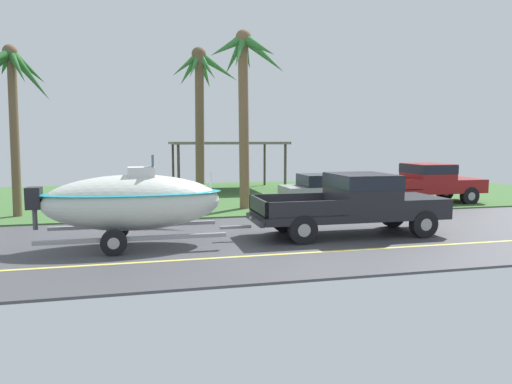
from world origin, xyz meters
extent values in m
cube|color=#424247|center=(0.00, 0.00, -0.03)|extent=(36.00, 8.00, 0.06)
cube|color=#3D6633|center=(0.00, 11.00, 0.00)|extent=(36.00, 14.00, 0.11)
cube|color=#DBCC4C|center=(0.00, -1.80, 0.00)|extent=(34.20, 0.12, 0.01)
cube|color=black|center=(1.48, 0.09, 0.63)|extent=(5.68, 2.00, 0.22)
cube|color=black|center=(3.53, 0.09, 0.93)|extent=(1.59, 2.00, 0.38)
cube|color=black|center=(1.88, 0.09, 1.29)|extent=(1.70, 2.00, 1.10)
cube|color=black|center=(1.88, 0.09, 1.61)|extent=(1.72, 2.02, 0.38)
cube|color=black|center=(-0.16, 0.09, 0.76)|extent=(2.39, 2.00, 0.04)
cube|color=black|center=(-0.16, 1.05, 0.96)|extent=(2.39, 0.08, 0.45)
cube|color=black|center=(-0.16, -0.87, 0.96)|extent=(2.39, 0.08, 0.45)
cube|color=black|center=(-1.32, 0.09, 0.96)|extent=(0.08, 2.00, 0.45)
cube|color=#333338|center=(-1.42, 0.09, 0.57)|extent=(0.12, 1.80, 0.16)
sphere|color=#B2B2B7|center=(-1.54, 0.09, 0.62)|extent=(0.10, 0.10, 0.10)
cylinder|color=black|center=(3.45, 0.98, 0.40)|extent=(0.80, 0.28, 0.80)
cylinder|color=#9E9EA3|center=(3.45, 0.98, 0.40)|extent=(0.36, 0.29, 0.36)
cylinder|color=black|center=(3.45, -0.80, 0.40)|extent=(0.80, 0.28, 0.80)
cylinder|color=#9E9EA3|center=(3.45, -0.80, 0.40)|extent=(0.36, 0.29, 0.36)
cylinder|color=black|center=(-0.28, 0.98, 0.40)|extent=(0.80, 0.28, 0.80)
cylinder|color=#9E9EA3|center=(-0.28, 0.98, 0.40)|extent=(0.36, 0.29, 0.36)
cylinder|color=black|center=(-0.28, -0.80, 0.40)|extent=(0.80, 0.28, 0.80)
cylinder|color=#9E9EA3|center=(-0.28, -0.80, 0.40)|extent=(0.36, 0.29, 0.36)
cube|color=gray|center=(-1.99, 0.09, 0.38)|extent=(0.90, 0.10, 0.08)
cube|color=gray|center=(-4.78, 1.05, 0.38)|extent=(4.69, 0.12, 0.10)
cube|color=gray|center=(-4.78, -0.87, 0.38)|extent=(4.69, 0.12, 0.10)
cylinder|color=black|center=(-5.25, 1.11, 0.32)|extent=(0.64, 0.22, 0.64)
cylinder|color=#9E9EA3|center=(-5.25, 1.11, 0.32)|extent=(0.29, 0.23, 0.29)
cylinder|color=black|center=(-5.25, -0.93, 0.32)|extent=(0.64, 0.22, 0.64)
cylinder|color=#9E9EA3|center=(-5.25, -0.93, 0.32)|extent=(0.29, 0.23, 0.29)
ellipsoid|color=silver|center=(-4.78, 0.09, 1.18)|extent=(4.67, 1.87, 1.49)
ellipsoid|color=teal|center=(-4.78, 0.09, 1.44)|extent=(4.76, 1.91, 0.12)
cube|color=silver|center=(-4.55, 0.09, 1.80)|extent=(0.70, 0.60, 0.65)
cube|color=slate|center=(-4.25, 0.09, 2.28)|extent=(0.06, 0.56, 0.36)
cube|color=black|center=(-7.24, 0.09, 1.36)|extent=(0.36, 0.44, 0.56)
cylinder|color=#4C4C51|center=(-7.24, 0.09, 0.95)|extent=(0.12, 0.12, 0.82)
cylinder|color=silver|center=(-2.68, 0.09, 1.73)|extent=(0.04, 0.04, 0.50)
cube|color=maroon|center=(7.52, 5.81, 0.63)|extent=(5.62, 1.98, 0.22)
cube|color=maroon|center=(9.54, 5.81, 0.93)|extent=(1.57, 1.98, 0.38)
cube|color=maroon|center=(7.91, 5.81, 1.27)|extent=(1.68, 1.98, 1.06)
cube|color=black|center=(7.91, 5.81, 1.57)|extent=(1.70, 2.00, 0.38)
cube|color=#621111|center=(5.89, 5.81, 0.76)|extent=(2.36, 1.98, 0.04)
cube|color=maroon|center=(5.89, 6.77, 0.96)|extent=(2.36, 0.08, 0.45)
cube|color=maroon|center=(5.89, 4.86, 0.96)|extent=(2.36, 0.08, 0.45)
cube|color=maroon|center=(4.75, 5.81, 0.96)|extent=(0.08, 1.98, 0.45)
cube|color=#333338|center=(4.65, 5.81, 0.57)|extent=(0.12, 1.78, 0.16)
sphere|color=#B2B2B7|center=(4.53, 5.81, 0.62)|extent=(0.10, 0.10, 0.10)
cylinder|color=black|center=(9.46, 6.69, 0.40)|extent=(0.80, 0.28, 0.80)
cylinder|color=#9E9EA3|center=(9.46, 6.69, 0.40)|extent=(0.36, 0.29, 0.36)
cylinder|color=black|center=(9.46, 4.94, 0.40)|extent=(0.80, 0.28, 0.80)
cylinder|color=#9E9EA3|center=(9.46, 4.94, 0.40)|extent=(0.36, 0.29, 0.36)
cylinder|color=black|center=(5.77, 6.69, 0.40)|extent=(0.80, 0.28, 0.80)
cylinder|color=#9E9EA3|center=(5.77, 6.69, 0.40)|extent=(0.36, 0.29, 0.36)
cylinder|color=black|center=(5.77, 4.94, 0.40)|extent=(0.80, 0.28, 0.80)
cylinder|color=#9E9EA3|center=(5.77, 4.94, 0.40)|extent=(0.36, 0.29, 0.36)
cube|color=#99999E|center=(3.71, 6.24, 0.53)|extent=(4.79, 1.85, 0.70)
cube|color=black|center=(3.47, 6.24, 1.13)|extent=(2.68, 1.70, 0.50)
cylinder|color=black|center=(5.34, 7.08, 0.33)|extent=(0.66, 0.22, 0.66)
cylinder|color=#9E9EA3|center=(5.34, 7.08, 0.33)|extent=(0.30, 0.23, 0.30)
cylinder|color=black|center=(5.34, 5.41, 0.33)|extent=(0.66, 0.22, 0.66)
cylinder|color=#9E9EA3|center=(5.34, 5.41, 0.33)|extent=(0.30, 0.23, 0.30)
cylinder|color=black|center=(2.08, 7.08, 0.33)|extent=(0.66, 0.22, 0.66)
cylinder|color=#9E9EA3|center=(2.08, 7.08, 0.33)|extent=(0.30, 0.23, 0.30)
cylinder|color=black|center=(2.08, 5.41, 0.33)|extent=(0.66, 0.22, 0.66)
cylinder|color=#9E9EA3|center=(2.08, 5.41, 0.33)|extent=(0.30, 0.23, 0.30)
cylinder|color=#4C4238|center=(2.90, 15.57, 1.32)|extent=(0.14, 0.14, 2.63)
cylinder|color=#4C4238|center=(2.90, 11.19, 1.32)|extent=(0.14, 0.14, 2.63)
cylinder|color=#4C4238|center=(-2.75, 15.57, 1.32)|extent=(0.14, 0.14, 2.63)
cylinder|color=#4C4238|center=(-2.75, 11.19, 1.32)|extent=(0.14, 0.14, 2.63)
cube|color=#6B665B|center=(0.08, 13.38, 2.70)|extent=(6.14, 4.88, 0.14)
cylinder|color=brown|center=(-0.45, 6.10, 3.46)|extent=(0.40, 0.72, 6.93)
cone|color=#387A38|center=(0.39, 6.10, 6.28)|extent=(1.94, 0.41, 1.61)
cone|color=#387A38|center=(-0.23, 6.50, 6.38)|extent=(0.84, 1.17, 1.29)
cone|color=#387A38|center=(-0.71, 6.75, 6.28)|extent=(0.93, 1.64, 1.54)
cone|color=#387A38|center=(-1.14, 5.98, 6.52)|extent=(1.65, 0.68, 1.16)
cone|color=#387A38|center=(-0.74, 5.54, 6.25)|extent=(0.96, 1.48, 1.56)
cone|color=#387A38|center=(0.03, 5.52, 6.51)|extent=(1.42, 1.59, 1.19)
sphere|color=brown|center=(-0.45, 6.10, 6.92)|extent=(0.65, 0.65, 0.65)
cylinder|color=brown|center=(-9.04, 6.07, 3.01)|extent=(0.32, 0.64, 6.02)
cone|color=#286028|center=(-8.39, 5.95, 5.15)|extent=(1.65, 0.66, 1.94)
cone|color=#286028|center=(-8.61, 6.82, 5.55)|extent=(1.23, 1.82, 1.22)
cone|color=#286028|center=(-9.34, 6.60, 5.66)|extent=(1.00, 1.41, 1.01)
cone|color=#286028|center=(-8.71, 5.59, 5.41)|extent=(1.03, 1.30, 1.41)
sphere|color=brown|center=(-9.04, 6.07, 6.01)|extent=(0.50, 0.50, 0.50)
cylinder|color=brown|center=(-2.00, 8.22, 3.29)|extent=(0.40, 0.75, 6.59)
cone|color=#387A38|center=(-1.15, 8.19, 6.04)|extent=(1.92, 0.46, 1.42)
cone|color=#387A38|center=(-1.66, 9.00, 5.96)|extent=(1.19, 1.97, 1.60)
cone|color=#387A38|center=(-2.37, 8.68, 5.97)|extent=(1.21, 1.37, 1.50)
cone|color=#387A38|center=(-2.58, 8.21, 6.10)|extent=(1.36, 0.33, 1.20)
cone|color=#387A38|center=(-2.26, 7.72, 6.01)|extent=(0.87, 1.32, 1.35)
cone|color=#387A38|center=(-1.71, 7.79, 6.01)|extent=(1.00, 1.27, 1.38)
sphere|color=brown|center=(-2.00, 8.22, 6.58)|extent=(0.63, 0.63, 0.63)
camera|label=1|loc=(-4.51, -12.86, 2.83)|focal=33.06mm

